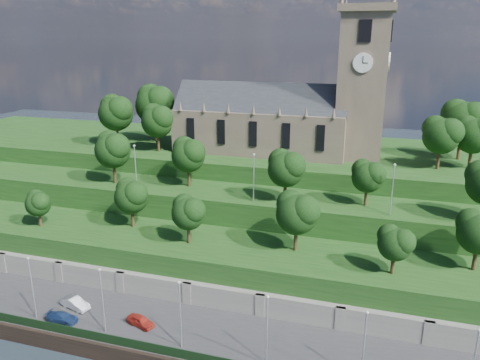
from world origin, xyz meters
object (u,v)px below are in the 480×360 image
(car_middle, at_px, (75,303))
(car_right, at_px, (62,317))
(church, at_px, (287,113))
(car_left, at_px, (141,321))

(car_middle, distance_m, car_right, 3.12)
(church, relative_size, car_left, 10.23)
(car_left, height_order, car_middle, car_middle)
(car_left, xyz_separation_m, car_right, (-9.77, -2.11, -0.06))
(car_left, height_order, car_right, car_left)
(church, distance_m, car_left, 46.62)
(church, relative_size, car_middle, 9.07)
(car_middle, bearing_deg, car_left, -80.77)
(church, xyz_separation_m, car_right, (-19.05, -43.25, -19.94))
(car_left, relative_size, car_right, 0.94)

